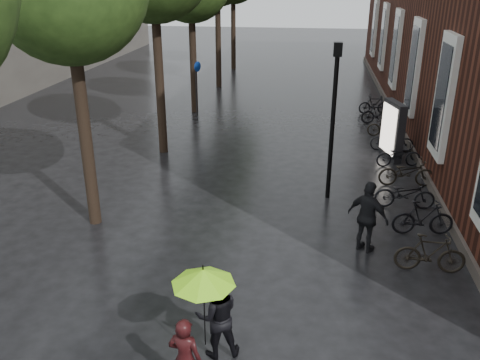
% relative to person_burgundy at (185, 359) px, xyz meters
% --- Properties ---
extents(person_burgundy, '(0.60, 0.44, 1.51)m').
position_rel_person_burgundy_xyz_m(person_burgundy, '(0.00, 0.00, 0.00)').
color(person_burgundy, black).
rests_on(person_burgundy, ground).
extents(person_black, '(0.95, 0.83, 1.63)m').
position_rel_person_burgundy_xyz_m(person_black, '(0.31, 1.07, 0.06)').
color(person_black, black).
rests_on(person_black, ground).
extents(lime_umbrella, '(1.06, 1.06, 1.57)m').
position_rel_person_burgundy_xyz_m(lime_umbrella, '(0.19, 0.64, 1.12)').
color(lime_umbrella, black).
rests_on(lime_umbrella, ground).
extents(pedestrian_walking, '(1.13, 0.96, 1.82)m').
position_rel_person_burgundy_xyz_m(pedestrian_walking, '(3.24, 5.18, 0.15)').
color(pedestrian_walking, black).
rests_on(pedestrian_walking, ground).
extents(parked_bicycles, '(2.05, 14.71, 0.95)m').
position_rel_person_burgundy_xyz_m(parked_bicycles, '(4.76, 11.08, -0.31)').
color(parked_bicycles, black).
rests_on(parked_bicycles, ground).
extents(ad_lightbox, '(0.32, 1.40, 2.11)m').
position_rel_person_burgundy_xyz_m(ad_lightbox, '(4.70, 12.16, 0.30)').
color(ad_lightbox, black).
rests_on(ad_lightbox, ground).
extents(lamp_post, '(0.24, 0.24, 4.61)m').
position_rel_person_burgundy_xyz_m(lamp_post, '(2.38, 8.28, 2.04)').
color(lamp_post, black).
rests_on(lamp_post, ground).
extents(cycle_sign, '(0.14, 0.47, 2.57)m').
position_rel_person_burgundy_xyz_m(cycle_sign, '(-3.59, 16.93, 0.94)').
color(cycle_sign, '#262628').
rests_on(cycle_sign, ground).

